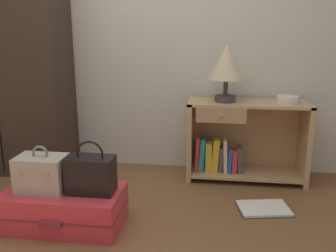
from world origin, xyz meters
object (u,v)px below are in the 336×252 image
(bookshelf, at_px, (241,141))
(train_case, at_px, (42,173))
(bowl, at_px, (288,100))
(table_lamp, at_px, (226,65))
(handbag, at_px, (91,174))
(wardrobe, at_px, (7,58))
(open_book_on_floor, at_px, (264,209))
(suitcase_large, at_px, (64,208))

(bookshelf, relative_size, train_case, 3.20)
(bowl, height_order, train_case, bowl)
(table_lamp, height_order, handbag, table_lamp)
(bowl, bearing_deg, wardrobe, -179.74)
(table_lamp, relative_size, open_book_on_floor, 1.13)
(suitcase_large, distance_m, train_case, 0.27)
(bookshelf, xyz_separation_m, handbag, (-0.97, -0.97, 0.04))
(table_lamp, xyz_separation_m, handbag, (-0.83, -0.93, -0.60))
(bookshelf, height_order, table_lamp, table_lamp)
(wardrobe, relative_size, suitcase_large, 2.64)
(train_case, distance_m, handbag, 0.32)
(wardrobe, distance_m, table_lamp, 1.86)
(bookshelf, distance_m, suitcase_large, 1.53)
(suitcase_large, height_order, open_book_on_floor, suitcase_large)
(train_case, bearing_deg, suitcase_large, 7.45)
(table_lamp, bearing_deg, train_case, -140.28)
(wardrobe, xyz_separation_m, table_lamp, (1.86, 0.01, -0.04))
(bookshelf, bearing_deg, open_book_on_floor, -75.96)
(bowl, relative_size, suitcase_large, 0.23)
(wardrobe, distance_m, train_case, 1.35)
(wardrobe, relative_size, handbag, 5.91)
(table_lamp, height_order, suitcase_large, table_lamp)
(wardrobe, bearing_deg, table_lamp, 0.19)
(train_case, height_order, handbag, handbag)
(bowl, distance_m, train_case, 1.92)
(table_lamp, height_order, open_book_on_floor, table_lamp)
(table_lamp, bearing_deg, suitcase_large, -137.49)
(table_lamp, relative_size, suitcase_large, 0.60)
(bowl, height_order, handbag, bowl)
(bowl, xyz_separation_m, suitcase_large, (-1.51, -0.94, -0.57))
(bookshelf, xyz_separation_m, table_lamp, (-0.14, -0.04, 0.64))
(wardrobe, bearing_deg, bowl, 0.26)
(table_lamp, xyz_separation_m, suitcase_large, (-1.02, -0.93, -0.84))
(wardrobe, distance_m, suitcase_large, 1.53)
(wardrobe, distance_m, bowl, 2.37)
(bowl, bearing_deg, bookshelf, 174.47)
(bookshelf, bearing_deg, wardrobe, -178.73)
(table_lamp, bearing_deg, bowl, 0.53)
(suitcase_large, distance_m, open_book_on_floor, 1.37)
(bowl, bearing_deg, handbag, -144.63)
(table_lamp, height_order, bowl, table_lamp)
(train_case, relative_size, handbag, 0.90)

